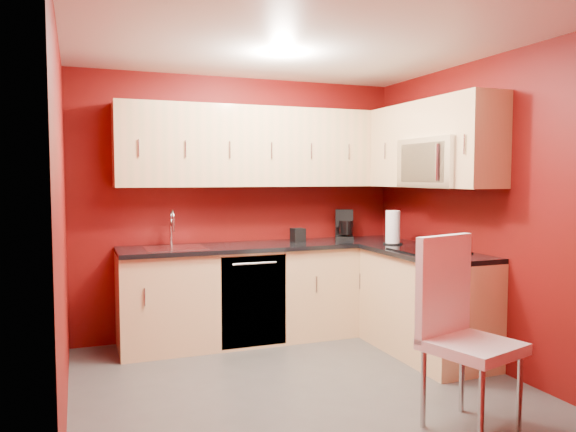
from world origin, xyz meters
TOP-DOWN VIEW (x-y plane):
  - floor at (0.00, 0.00)m, footprint 3.20×3.20m
  - ceiling at (0.00, 0.00)m, footprint 3.20×3.20m
  - wall_back at (0.00, 1.50)m, footprint 3.20×0.00m
  - wall_front at (0.00, -1.50)m, footprint 3.20×0.00m
  - wall_left at (-1.60, 0.00)m, footprint 0.00×3.00m
  - wall_right at (1.60, 0.00)m, footprint 0.00×3.00m
  - base_cabinets_back at (0.20, 1.20)m, footprint 2.80×0.60m
  - base_cabinets_right at (1.30, 0.25)m, footprint 0.60×1.30m
  - countertop_back at (0.20, 1.19)m, footprint 2.80×0.63m
  - countertop_right at (1.29, 0.23)m, footprint 0.63×1.27m
  - upper_cabinets_back at (0.20, 1.32)m, footprint 2.80×0.35m
  - upper_cabinets_right at (1.42, 0.44)m, footprint 0.35×1.55m
  - microwave at (1.39, 0.20)m, footprint 0.42×0.76m
  - cooktop at (1.28, 0.20)m, footprint 0.50×0.55m
  - sink at (-0.70, 1.20)m, footprint 0.52×0.42m
  - dishwasher_front at (-0.05, 0.91)m, footprint 0.60×0.02m
  - downlight at (0.00, 0.30)m, footprint 0.20×0.20m
  - coffee_maker at (1.04, 1.30)m, footprint 0.26×0.29m
  - napkin_holder at (0.52, 1.27)m, footprint 0.13×0.13m
  - paper_towel at (1.26, 0.74)m, footprint 0.18×0.18m
  - dining_chair at (0.70, -1.10)m, footprint 0.59×0.61m

SIDE VIEW (x-z plane):
  - floor at x=0.00m, z-range 0.00..0.00m
  - base_cabinets_back at x=0.20m, z-range 0.00..0.87m
  - base_cabinets_right at x=1.30m, z-range 0.00..0.87m
  - dishwasher_front at x=-0.05m, z-range 0.03..0.84m
  - dining_chair at x=0.70m, z-range 0.00..1.18m
  - countertop_back at x=0.20m, z-range 0.87..0.91m
  - countertop_right at x=1.29m, z-range 0.87..0.91m
  - cooktop at x=1.28m, z-range 0.91..0.92m
  - sink at x=-0.70m, z-range 0.77..1.12m
  - napkin_holder at x=0.52m, z-range 0.91..1.04m
  - coffee_maker at x=1.04m, z-range 0.91..1.21m
  - paper_towel at x=1.26m, z-range 0.91..1.23m
  - wall_back at x=0.00m, z-range -0.35..2.85m
  - wall_front at x=0.00m, z-range -0.35..2.85m
  - wall_left at x=-1.60m, z-range -0.25..2.75m
  - wall_right at x=1.60m, z-range -0.25..2.75m
  - microwave at x=1.39m, z-range 1.45..1.87m
  - upper_cabinets_back at x=0.20m, z-range 1.45..2.20m
  - upper_cabinets_right at x=1.42m, z-range 1.51..2.26m
  - downlight at x=0.00m, z-range 2.48..2.49m
  - ceiling at x=0.00m, z-range 2.50..2.50m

